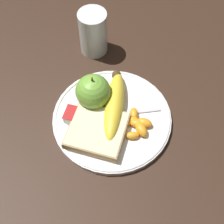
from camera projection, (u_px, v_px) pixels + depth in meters
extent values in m
plane|color=#332116|center=(112.00, 120.00, 0.65)|extent=(3.00, 3.00, 0.00)
cylinder|color=white|center=(112.00, 119.00, 0.64)|extent=(0.24, 0.24, 0.01)
torus|color=white|center=(112.00, 117.00, 0.64)|extent=(0.24, 0.24, 0.01)
cylinder|color=silver|center=(93.00, 33.00, 0.71)|extent=(0.06, 0.06, 0.11)
cylinder|color=orange|center=(93.00, 35.00, 0.71)|extent=(0.06, 0.06, 0.08)
sphere|color=#72B23D|center=(93.00, 92.00, 0.63)|extent=(0.07, 0.07, 0.07)
cylinder|color=brown|center=(92.00, 79.00, 0.59)|extent=(0.00, 0.00, 0.01)
ellipsoid|color=yellow|center=(112.00, 105.00, 0.63)|extent=(0.06, 0.17, 0.04)
sphere|color=#473319|center=(117.00, 75.00, 0.67)|extent=(0.02, 0.02, 0.02)
cube|color=tan|center=(97.00, 131.00, 0.61)|extent=(0.11, 0.10, 0.02)
cube|color=beige|center=(97.00, 131.00, 0.61)|extent=(0.11, 0.10, 0.02)
cube|color=silver|center=(133.00, 111.00, 0.64)|extent=(0.11, 0.06, 0.00)
cube|color=silver|center=(93.00, 116.00, 0.64)|extent=(0.06, 0.04, 0.00)
cube|color=white|center=(76.00, 116.00, 0.63)|extent=(0.04, 0.03, 0.02)
cube|color=#B21E1E|center=(75.00, 114.00, 0.62)|extent=(0.04, 0.04, 0.00)
ellipsoid|color=orange|center=(113.00, 123.00, 0.62)|extent=(0.03, 0.04, 0.02)
ellipsoid|color=orange|center=(106.00, 137.00, 0.60)|extent=(0.02, 0.03, 0.01)
ellipsoid|color=orange|center=(113.00, 115.00, 0.63)|extent=(0.03, 0.03, 0.02)
ellipsoid|color=orange|center=(137.00, 123.00, 0.62)|extent=(0.03, 0.02, 0.02)
ellipsoid|color=orange|center=(133.00, 119.00, 0.63)|extent=(0.03, 0.02, 0.01)
ellipsoid|color=orange|center=(144.00, 123.00, 0.62)|extent=(0.03, 0.02, 0.02)
ellipsoid|color=orange|center=(141.00, 129.00, 0.61)|extent=(0.04, 0.04, 0.02)
ellipsoid|color=orange|center=(133.00, 135.00, 0.61)|extent=(0.03, 0.02, 0.01)
ellipsoid|color=orange|center=(134.00, 113.00, 0.63)|extent=(0.02, 0.03, 0.02)
ellipsoid|color=orange|center=(124.00, 122.00, 0.62)|extent=(0.04, 0.03, 0.02)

